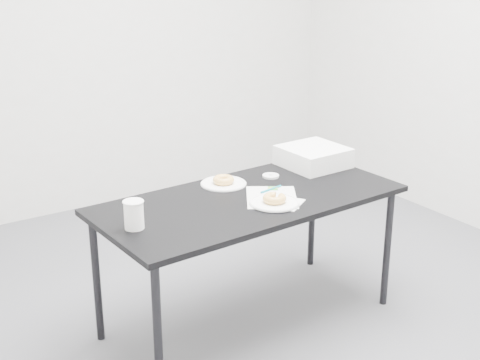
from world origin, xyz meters
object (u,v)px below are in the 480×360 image
table (249,207)px  coffee_cup (134,215)px  plate_near (274,203)px  donut_far (223,180)px  pen (271,189)px  bakery_box (313,157)px  plate_far (223,184)px  scorecard (272,197)px  donut_near (274,198)px

table → coffee_cup: coffee_cup is taller
plate_near → donut_far: bearing=98.7°
pen → bakery_box: bakery_box is taller
pen → plate_far: pen is taller
scorecard → bakery_box: bakery_box is taller
donut_near → coffee_cup: size_ratio=0.88×
table → donut_far: bearing=89.0°
plate_near → bakery_box: 0.64m
table → pen: (0.14, 0.02, 0.06)m
scorecard → pen: pen is taller
donut_far → bakery_box: bearing=-1.6°
plate_near → table: bearing=109.1°
plate_near → plate_far: bearing=98.7°
plate_near → donut_near: (0.00, 0.00, 0.02)m
plate_far → bakery_box: size_ratio=0.73×
plate_near → coffee_cup: coffee_cup is taller
donut_far → bakery_box: (0.59, -0.02, 0.03)m
scorecard → plate_near: 0.09m
plate_near → bakery_box: (0.53, 0.35, 0.05)m
plate_far → donut_far: (-0.00, 0.00, 0.02)m
pen → donut_far: size_ratio=1.29×
bakery_box → plate_near: bearing=-148.1°
pen → bakery_box: (0.43, 0.19, 0.05)m
plate_far → bakery_box: 0.59m
pen → plate_near: 0.19m
plate_near → plate_far: (-0.06, 0.37, -0.00)m
table → coffee_cup: bearing=-179.2°
scorecard → coffee_cup: bearing=-149.2°
donut_near → scorecard: bearing=62.8°
donut_far → coffee_cup: bearing=-157.0°
plate_far → donut_far: 0.02m
scorecard → bakery_box: 0.57m
coffee_cup → bakery_box: size_ratio=0.40×
table → pen: bearing=3.9°
pen → plate_far: size_ratio=0.60×
scorecard → table: bearing=176.3°
scorecard → plate_near: size_ratio=1.27×
scorecard → pen: bearing=88.7°
plate_near → pen: bearing=59.1°
coffee_cup → scorecard: bearing=-2.1°
plate_far → donut_far: size_ratio=2.13×
pen → plate_far: 0.26m
donut_near → donut_far: size_ratio=1.02×
table → scorecard: (0.09, -0.07, 0.05)m
plate_near → scorecard: bearing=62.8°
bakery_box → table: bearing=-161.8°
plate_near → donut_near: size_ratio=2.13×
plate_near → coffee_cup: size_ratio=1.87×
plate_far → table: bearing=-88.2°
donut_far → donut_near: bearing=-81.3°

